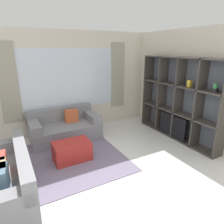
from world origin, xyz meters
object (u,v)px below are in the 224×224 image
couch_main (65,128)px  ottoman (72,151)px  shelving_unit (180,100)px  couch_side (3,181)px

couch_main → ottoman: (-0.18, -1.15, -0.07)m
shelving_unit → couch_main: shelving_unit is taller
shelving_unit → couch_main: size_ratio=1.44×
couch_main → couch_side: 2.23m
shelving_unit → ottoman: bearing=176.0°
couch_side → ottoman: (1.28, 0.54, -0.08)m
shelving_unit → couch_main: bearing=152.7°
couch_main → ottoman: couch_main is taller
couch_side → ottoman: couch_side is taller
couch_main → couch_side: (-1.46, -1.69, 0.01)m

